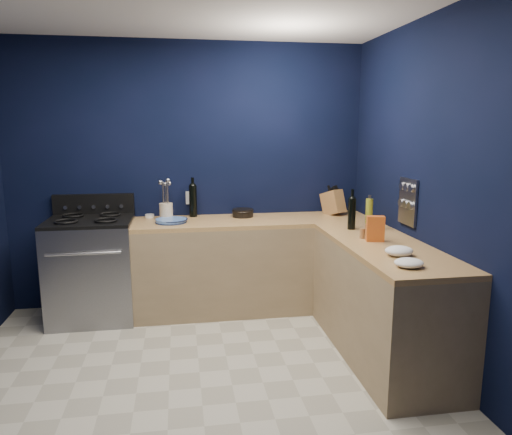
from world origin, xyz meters
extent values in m
cube|color=#B0AB9A|center=(0.00, 0.00, -0.01)|extent=(3.50, 3.50, 0.02)
cube|color=black|center=(0.00, 1.76, 1.30)|extent=(3.50, 0.02, 2.60)
cube|color=black|center=(1.76, 0.00, 1.30)|extent=(0.02, 3.50, 2.60)
cube|color=black|center=(0.00, -1.76, 1.30)|extent=(3.50, 0.02, 2.60)
cube|color=#907957|center=(0.60, 1.44, 0.43)|extent=(2.30, 0.63, 0.86)
cube|color=olive|center=(0.60, 1.44, 0.88)|extent=(2.30, 0.63, 0.04)
cube|color=#907957|center=(1.44, 0.29, 0.43)|extent=(0.63, 1.67, 0.86)
cube|color=olive|center=(1.44, 0.29, 0.88)|extent=(0.63, 1.67, 0.04)
cube|color=gray|center=(-0.93, 1.42, 0.46)|extent=(0.76, 0.66, 0.92)
cube|color=black|center=(-0.93, 1.10, 0.45)|extent=(0.59, 0.02, 0.42)
cube|color=black|center=(-0.93, 1.42, 0.94)|extent=(0.76, 0.66, 0.03)
cube|color=black|center=(-0.93, 1.72, 1.04)|extent=(0.76, 0.06, 0.20)
cube|color=gray|center=(1.74, 0.55, 1.18)|extent=(0.02, 0.28, 0.38)
cube|color=white|center=(0.00, 1.74, 1.08)|extent=(0.09, 0.02, 0.13)
cylinder|color=#4770AF|center=(-0.19, 1.39, 0.92)|extent=(0.33, 0.33, 0.04)
cylinder|color=white|center=(-0.40, 1.67, 0.92)|extent=(0.09, 0.09, 0.03)
cylinder|color=beige|center=(-0.24, 1.55, 0.98)|extent=(0.14, 0.14, 0.16)
cylinder|color=black|center=(0.02, 1.66, 1.06)|extent=(0.09, 0.09, 0.31)
cylinder|color=black|center=(0.51, 1.58, 0.94)|extent=(0.27, 0.27, 0.08)
cube|color=brown|center=(1.44, 1.57, 1.02)|extent=(0.24, 0.30, 0.29)
cylinder|color=black|center=(1.37, 0.84, 1.04)|extent=(0.08, 0.08, 0.27)
cylinder|color=olive|center=(1.52, 0.83, 1.03)|extent=(0.06, 0.06, 0.27)
cylinder|color=olive|center=(1.41, 0.57, 0.95)|extent=(0.05, 0.05, 0.10)
cylinder|color=olive|center=(1.33, 0.50, 0.94)|extent=(0.05, 0.05, 0.08)
cube|color=red|center=(1.39, 0.39, 1.00)|extent=(0.15, 0.09, 0.20)
ellipsoid|color=white|center=(1.39, -0.04, 0.93)|extent=(0.25, 0.23, 0.07)
ellipsoid|color=white|center=(1.33, -0.31, 0.93)|extent=(0.22, 0.21, 0.06)
camera|label=1|loc=(-0.11, -3.06, 1.79)|focal=33.54mm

